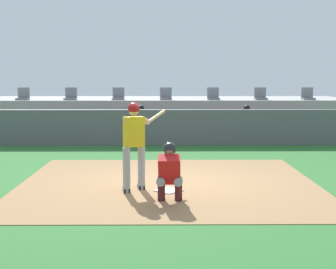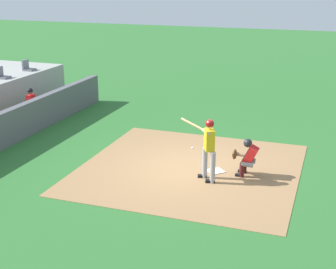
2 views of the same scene
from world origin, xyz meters
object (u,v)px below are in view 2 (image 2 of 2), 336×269
batter_at_plate (208,146)px  stadium_seat_5 (2,75)px  home_plate (216,171)px  catcher_crouched (247,156)px  dugout_player_1 (34,104)px  stadium_seat_6 (28,67)px

batter_at_plate → stadium_seat_5: 11.04m
home_plate → batter_at_plate: 1.22m
catcher_crouched → dugout_player_1: (2.88, 9.04, 0.07)m
catcher_crouched → stadium_seat_6: size_ratio=4.12×
home_plate → catcher_crouched: 1.07m
batter_at_plate → dugout_player_1: (3.57, 8.07, -0.36)m
home_plate → stadium_seat_5: size_ratio=0.92×
home_plate → stadium_seat_5: (3.71, 10.18, 1.51)m
catcher_crouched → stadium_seat_6: 12.43m
home_plate → catcher_crouched: catcher_crouched is taller
home_plate → stadium_seat_5: bearing=70.0°
dugout_player_1 → batter_at_plate: bearing=-113.8°
home_plate → stadium_seat_5: 10.94m
catcher_crouched → dugout_player_1: size_ratio=1.52×
dugout_player_1 → stadium_seat_6: 3.48m
stadium_seat_5 → catcher_crouched: bearing=-108.5°
home_plate → dugout_player_1: dugout_player_1 is taller
home_plate → batter_at_plate: size_ratio=0.24×
home_plate → stadium_seat_6: bearing=61.3°
catcher_crouched → stadium_seat_6: (5.57, 11.08, 0.93)m
home_plate → batter_at_plate: (-0.68, 0.07, 1.01)m
home_plate → dugout_player_1: 8.66m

